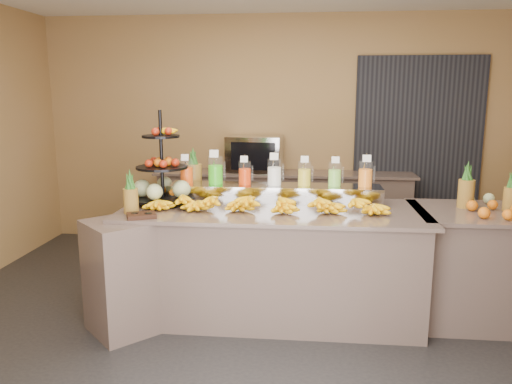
# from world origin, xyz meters

# --- Properties ---
(ground) EXTENTS (6.00, 6.00, 0.00)m
(ground) POSITION_xyz_m (0.00, 0.00, 0.00)
(ground) COLOR black
(ground) RESTS_ON ground
(room_envelope) EXTENTS (6.04, 5.02, 2.82)m
(room_envelope) POSITION_xyz_m (0.19, 0.79, 1.88)
(room_envelope) COLOR olive
(room_envelope) RESTS_ON ground
(buffet_counter) EXTENTS (2.75, 1.25, 0.93)m
(buffet_counter) POSITION_xyz_m (-0.12, 0.26, 0.47)
(buffet_counter) COLOR gray
(buffet_counter) RESTS_ON ground
(right_counter) EXTENTS (1.08, 0.88, 0.93)m
(right_counter) POSITION_xyz_m (1.70, 0.40, 0.47)
(right_counter) COLOR gray
(right_counter) RESTS_ON ground
(back_ledge) EXTENTS (3.10, 0.55, 0.93)m
(back_ledge) POSITION_xyz_m (0.00, 2.25, 0.47)
(back_ledge) COLOR gray
(back_ledge) RESTS_ON ground
(pitcher_tray) EXTENTS (1.85, 0.30, 0.15)m
(pitcher_tray) POSITION_xyz_m (-0.01, 0.58, 1.01)
(pitcher_tray) COLOR gray
(pitcher_tray) RESTS_ON buffet_counter
(juice_pitcher_orange_a) EXTENTS (0.11, 0.12, 0.28)m
(juice_pitcher_orange_a) POSITION_xyz_m (-0.79, 0.58, 1.17)
(juice_pitcher_orange_a) COLOR silver
(juice_pitcher_orange_a) RESTS_ON pitcher_tray
(juice_pitcher_green) EXTENTS (0.13, 0.14, 0.32)m
(juice_pitcher_green) POSITION_xyz_m (-0.53, 0.58, 1.19)
(juice_pitcher_green) COLOR silver
(juice_pitcher_green) RESTS_ON pitcher_tray
(juice_pitcher_orange_b) EXTENTS (0.11, 0.11, 0.27)m
(juice_pitcher_orange_b) POSITION_xyz_m (-0.27, 0.58, 1.17)
(juice_pitcher_orange_b) COLOR silver
(juice_pitcher_orange_b) RESTS_ON pitcher_tray
(juice_pitcher_milk) EXTENTS (0.12, 0.13, 0.30)m
(juice_pitcher_milk) POSITION_xyz_m (-0.01, 0.58, 1.18)
(juice_pitcher_milk) COLOR silver
(juice_pitcher_milk) RESTS_ON pitcher_tray
(juice_pitcher_lemon) EXTENTS (0.11, 0.12, 0.27)m
(juice_pitcher_lemon) POSITION_xyz_m (0.25, 0.58, 1.17)
(juice_pitcher_lemon) COLOR silver
(juice_pitcher_lemon) RESTS_ON pitcher_tray
(juice_pitcher_lime) EXTENTS (0.11, 0.12, 0.27)m
(juice_pitcher_lime) POSITION_xyz_m (0.51, 0.58, 1.17)
(juice_pitcher_lime) COLOR silver
(juice_pitcher_lime) RESTS_ON pitcher_tray
(juice_pitcher_orange_c) EXTENTS (0.12, 0.12, 0.29)m
(juice_pitcher_orange_c) POSITION_xyz_m (0.77, 0.58, 1.18)
(juice_pitcher_orange_c) COLOR silver
(juice_pitcher_orange_c) RESTS_ON pitcher_tray
(banana_heap) EXTENTS (2.00, 0.18, 0.17)m
(banana_heap) POSITION_xyz_m (-0.07, 0.23, 1.01)
(banana_heap) COLOR #ECB50B
(banana_heap) RESTS_ON buffet_counter
(fruit_stand) EXTENTS (0.58, 0.58, 0.80)m
(fruit_stand) POSITION_xyz_m (-0.93, 0.45, 1.14)
(fruit_stand) COLOR black
(fruit_stand) RESTS_ON buffet_counter
(condiment_caddy) EXTENTS (0.26, 0.23, 0.03)m
(condiment_caddy) POSITION_xyz_m (-0.99, -0.09, 0.95)
(condiment_caddy) COLOR black
(condiment_caddy) RESTS_ON buffet_counter
(pineapple_left_a) EXTENTS (0.12, 0.12, 0.36)m
(pineapple_left_a) POSITION_xyz_m (-1.11, 0.04, 1.06)
(pineapple_left_a) COLOR brown
(pineapple_left_a) RESTS_ON buffet_counter
(pineapple_left_b) EXTENTS (0.16, 0.16, 0.45)m
(pineapple_left_b) POSITION_xyz_m (-0.78, 0.80, 1.10)
(pineapple_left_b) COLOR brown
(pineapple_left_b) RESTS_ON buffet_counter
(right_fruit_pile) EXTENTS (0.44, 0.42, 0.23)m
(right_fruit_pile) POSITION_xyz_m (1.74, 0.37, 1.00)
(right_fruit_pile) COLOR brown
(right_fruit_pile) RESTS_ON right_counter
(oven_warmer) EXTENTS (0.68, 0.50, 0.43)m
(oven_warmer) POSITION_xyz_m (-0.35, 2.25, 1.15)
(oven_warmer) COLOR gray
(oven_warmer) RESTS_ON back_ledge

